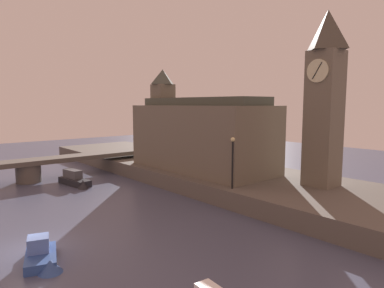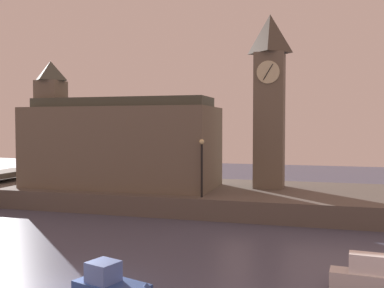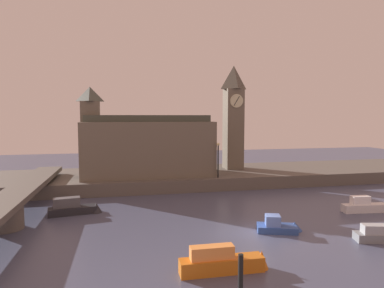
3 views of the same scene
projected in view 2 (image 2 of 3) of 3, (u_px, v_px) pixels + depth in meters
far_embankment at (197, 196)px, 37.02m from camera, size 70.00×12.00×1.50m
clock_tower at (270, 98)px, 36.37m from camera, size 2.62×2.65×14.20m
parliament_hall at (118, 143)px, 37.43m from camera, size 15.85×6.95×10.78m
streetlamp at (202, 161)px, 31.53m from camera, size 0.36×0.36×4.16m
boat_tour_blue at (120, 286)px, 17.20m from camera, size 3.95×2.35×1.39m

